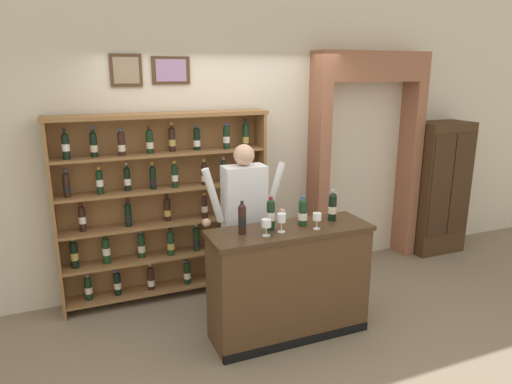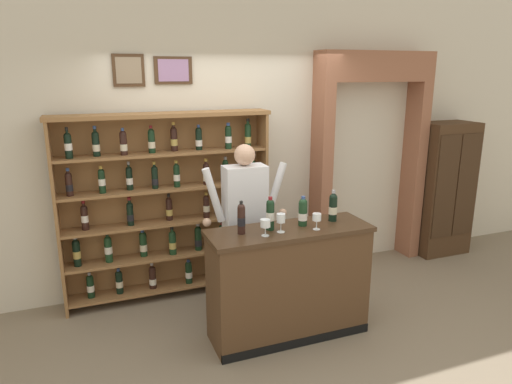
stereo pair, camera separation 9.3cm
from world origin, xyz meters
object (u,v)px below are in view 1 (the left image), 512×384
shopkeeper (244,212)px  wine_glass_left (266,224)px  tasting_counter (289,282)px  wine_glass_center (317,217)px  wine_glass_spare (282,219)px  tasting_bottle_bianco (242,218)px  tasting_bottle_grappa (333,206)px  tasting_bottle_super_tuscan (271,214)px  wine_shelf (165,203)px  tasting_bottle_chianti (303,211)px  side_cabinet (438,188)px

shopkeeper → wine_glass_left: (-0.04, -0.61, 0.08)m
tasting_counter → wine_glass_center: (0.20, -0.10, 0.61)m
shopkeeper → wine_glass_spare: (0.11, -0.58, 0.09)m
tasting_bottle_bianco → wine_glass_spare: 0.33m
tasting_bottle_grappa → wine_glass_spare: (-0.56, -0.11, -0.02)m
tasting_bottle_super_tuscan → wine_glass_center: 0.39m
tasting_counter → tasting_bottle_bianco: size_ratio=5.10×
tasting_bottle_bianco → tasting_bottle_grappa: tasting_bottle_grappa is taller
wine_glass_left → tasting_counter: bearing=19.4°
wine_shelf → wine_glass_left: bearing=-65.5°
tasting_bottle_grappa → wine_glass_left: (-0.71, -0.15, -0.03)m
tasting_bottle_grappa → tasting_counter: bearing=-173.2°
tasting_bottle_super_tuscan → tasting_bottle_chianti: bearing=0.4°
tasting_bottle_chianti → wine_glass_left: tasting_bottle_chianti is taller
side_cabinet → tasting_bottle_chianti: size_ratio=6.42×
wine_shelf → tasting_bottle_bianco: wine_shelf is taller
tasting_bottle_super_tuscan → tasting_bottle_chianti: size_ratio=1.10×
tasting_bottle_chianti → tasting_counter: bearing=-166.3°
tasting_bottle_chianti → wine_glass_left: (-0.40, -0.13, -0.02)m
wine_shelf → wine_glass_spare: (0.73, -1.23, 0.11)m
tasting_counter → tasting_bottle_super_tuscan: (-0.17, 0.03, 0.65)m
tasting_counter → tasting_bottle_bianco: 0.77m
tasting_bottle_bianco → wine_shelf: bearing=109.9°
tasting_bottle_super_tuscan → wine_shelf: bearing=120.7°
tasting_bottle_grappa → tasting_bottle_chianti: bearing=-176.4°
shopkeeper → tasting_bottle_super_tuscan: shopkeeper is taller
tasting_bottle_grappa → wine_glass_left: tasting_bottle_grappa is taller
shopkeeper → tasting_bottle_grappa: shopkeeper is taller
wine_glass_center → tasting_bottle_grappa: bearing=32.4°
tasting_bottle_chianti → wine_glass_spare: size_ratio=1.64×
side_cabinet → tasting_bottle_chianti: bearing=-157.3°
tasting_bottle_bianco → wine_glass_left: bearing=-36.8°
side_cabinet → wine_glass_center: 2.78m
wine_shelf → tasting_bottle_grappa: size_ratio=7.53×
tasting_bottle_super_tuscan → tasting_bottle_grappa: size_ratio=1.01×
tasting_bottle_super_tuscan → tasting_bottle_chianti: (0.30, 0.00, -0.02)m
tasting_bottle_chianti → wine_glass_spare: tasting_bottle_chianti is taller
side_cabinet → wine_glass_center: side_cabinet is taller
tasting_bottle_super_tuscan → wine_glass_spare: (0.06, -0.09, -0.03)m
shopkeeper → tasting_bottle_grappa: size_ratio=5.87×
shopkeeper → tasting_bottle_grappa: (0.67, -0.46, 0.11)m
tasting_bottle_super_tuscan → tasting_bottle_grappa: tasting_bottle_super_tuscan is taller
wine_glass_spare → tasting_bottle_super_tuscan: bearing=121.7°
tasting_bottle_bianco → tasting_bottle_super_tuscan: bearing=0.5°
wine_glass_spare → wine_shelf: bearing=120.8°
tasting_bottle_bianco → tasting_bottle_grappa: bearing=1.6°
wine_shelf → wine_glass_center: bearing=-50.7°
tasting_bottle_chianti → tasting_bottle_grappa: 0.31m
tasting_bottle_chianti → wine_glass_center: tasting_bottle_chianti is taller
tasting_bottle_chianti → tasting_bottle_bianco: bearing=-179.6°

